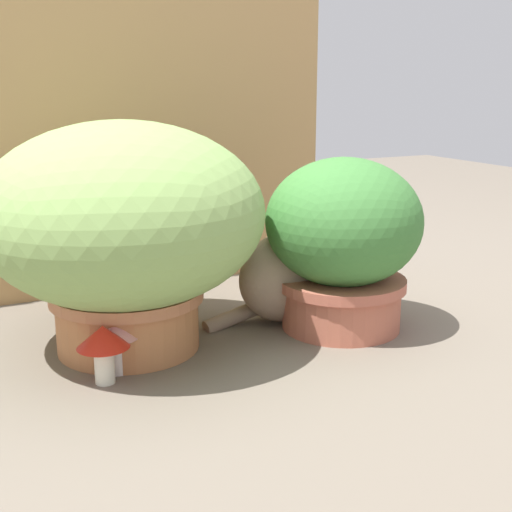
{
  "coord_description": "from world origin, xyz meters",
  "views": [
    {
      "loc": [
        -0.59,
        -1.28,
        0.57
      ],
      "look_at": [
        0.09,
        0.1,
        0.18
      ],
      "focal_mm": 49.35,
      "sensor_mm": 36.0,
      "label": 1
    }
  ],
  "objects_px": {
    "leafy_planter": "(343,240)",
    "mushroom_ornament_red": "(103,342)",
    "mushroom_ornament_pink": "(116,335)",
    "grass_planter": "(124,224)",
    "cat": "(294,270)"
  },
  "relations": [
    {
      "from": "grass_planter",
      "to": "mushroom_ornament_pink",
      "type": "bearing_deg",
      "value": -115.59
    },
    {
      "from": "grass_planter",
      "to": "mushroom_ornament_pink",
      "type": "distance_m",
      "value": 0.24
    },
    {
      "from": "leafy_planter",
      "to": "cat",
      "type": "height_order",
      "value": "leafy_planter"
    },
    {
      "from": "grass_planter",
      "to": "cat",
      "type": "height_order",
      "value": "grass_planter"
    },
    {
      "from": "mushroom_ornament_red",
      "to": "mushroom_ornament_pink",
      "type": "bearing_deg",
      "value": 44.25
    },
    {
      "from": "leafy_planter",
      "to": "mushroom_ornament_red",
      "type": "height_order",
      "value": "leafy_planter"
    },
    {
      "from": "mushroom_ornament_pink",
      "to": "mushroom_ornament_red",
      "type": "bearing_deg",
      "value": -135.75
    },
    {
      "from": "mushroom_ornament_pink",
      "to": "grass_planter",
      "type": "bearing_deg",
      "value": 64.41
    },
    {
      "from": "leafy_planter",
      "to": "mushroom_ornament_red",
      "type": "xyz_separation_m",
      "value": [
        -0.58,
        -0.06,
        -0.13
      ]
    },
    {
      "from": "mushroom_ornament_red",
      "to": "leafy_planter",
      "type": "bearing_deg",
      "value": 6.26
    },
    {
      "from": "grass_planter",
      "to": "leafy_planter",
      "type": "distance_m",
      "value": 0.5
    },
    {
      "from": "cat",
      "to": "mushroom_ornament_pink",
      "type": "xyz_separation_m",
      "value": [
        -0.47,
        -0.13,
        -0.04
      ]
    },
    {
      "from": "grass_planter",
      "to": "mushroom_ornament_pink",
      "type": "relative_size",
      "value": 5.19
    },
    {
      "from": "mushroom_ornament_red",
      "to": "cat",
      "type": "bearing_deg",
      "value": 18.18
    },
    {
      "from": "cat",
      "to": "mushroom_ornament_pink",
      "type": "bearing_deg",
      "value": -164.29
    }
  ]
}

